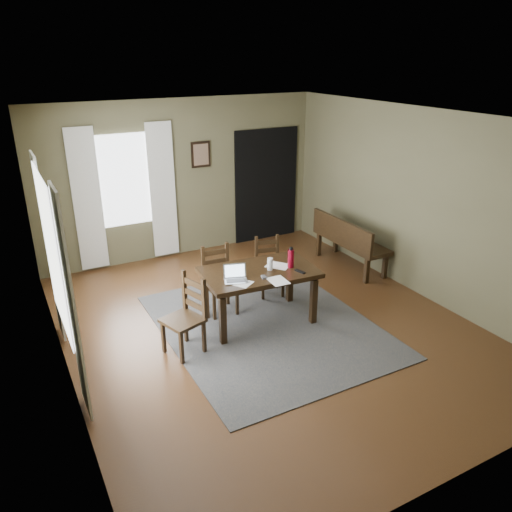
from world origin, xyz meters
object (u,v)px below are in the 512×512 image
chair_back_right (269,267)px  laptop (235,276)px  dining_table (259,277)px  water_bottle (291,258)px  chair_back_left (219,281)px  bench (348,239)px  chair_end (186,316)px

chair_back_right → laptop: 1.29m
dining_table → water_bottle: water_bottle is taller
chair_back_right → water_bottle: (-0.12, -0.78, 0.45)m
chair_back_left → bench: (2.51, 0.39, 0.05)m
dining_table → water_bottle: (0.42, -0.11, 0.22)m
chair_end → laptop: size_ratio=2.85×
dining_table → chair_back_left: bearing=129.0°
dining_table → bench: (2.17, 0.90, -0.15)m
dining_table → laptop: laptop is taller
bench → laptop: size_ratio=4.47×
dining_table → chair_end: 1.16m
chair_end → water_bottle: size_ratio=3.43×
chair_back_left → water_bottle: (0.76, -0.62, 0.41)m
chair_end → bench: bearing=90.8°
dining_table → laptop: (-0.40, -0.12, 0.14)m
dining_table → chair_back_left: 0.64m
chair_back_right → water_bottle: bearing=-86.0°
chair_back_right → water_bottle: size_ratio=3.06×
laptop → water_bottle: 0.82m
chair_end → bench: (3.28, 1.14, 0.04)m
bench → laptop: (-2.57, -1.02, 0.29)m
chair_back_right → dining_table: bearing=-115.8°
laptop → water_bottle: (0.82, 0.01, 0.08)m
chair_end → chair_back_right: bearing=100.6°
chair_back_left → laptop: (-0.05, -0.63, 0.34)m
chair_back_right → laptop: size_ratio=2.54×
dining_table → water_bottle: bearing=-9.9°
dining_table → chair_back_right: (0.54, 0.67, -0.23)m
chair_back_left → chair_back_right: bearing=13.4°
chair_end → chair_back_right: 1.89m
laptop → water_bottle: size_ratio=1.20×
bench → laptop: 2.78m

